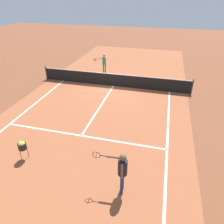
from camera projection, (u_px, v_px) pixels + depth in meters
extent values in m
plane|color=brown|center=(113.00, 86.00, 15.44)|extent=(60.00, 60.00, 0.00)
cube|color=#9E5433|center=(113.00, 86.00, 15.44)|extent=(10.62, 24.40, 0.00)
cube|color=white|center=(15.00, 120.00, 11.37)|extent=(0.10, 11.89, 0.01)
cube|color=white|center=(167.00, 143.00, 9.59)|extent=(0.10, 11.89, 0.01)
cube|color=white|center=(81.00, 136.00, 10.10)|extent=(8.22, 0.10, 0.01)
cube|color=white|center=(101.00, 106.00, 12.77)|extent=(0.10, 6.40, 0.01)
cylinder|color=#33383D|center=(46.00, 73.00, 16.37)|extent=(0.09, 0.09, 1.07)
cylinder|color=#33383D|center=(192.00, 87.00, 13.97)|extent=(0.09, 0.09, 1.07)
cube|color=black|center=(113.00, 80.00, 15.21)|extent=(11.08, 0.02, 0.91)
cube|color=white|center=(113.00, 74.00, 14.97)|extent=(11.08, 0.03, 0.05)
cylinder|color=navy|center=(122.00, 185.00, 7.01)|extent=(0.11, 0.11, 0.84)
cylinder|color=navy|center=(122.00, 180.00, 7.20)|extent=(0.11, 0.11, 0.84)
cylinder|color=black|center=(123.00, 167.00, 6.75)|extent=(0.32, 0.32, 0.59)
sphere|color=brown|center=(123.00, 157.00, 6.52)|extent=(0.23, 0.23, 0.23)
cylinder|color=brown|center=(122.00, 171.00, 6.60)|extent=(0.08, 0.08, 0.57)
cylinder|color=brown|center=(115.00, 157.00, 6.81)|extent=(0.58, 0.12, 0.08)
cylinder|color=black|center=(103.00, 156.00, 6.87)|extent=(0.22, 0.04, 0.03)
torus|color=red|center=(96.00, 155.00, 6.91)|extent=(0.28, 0.04, 0.28)
cylinder|color=silver|center=(96.00, 155.00, 6.91)|extent=(0.02, 0.25, 0.25)
cylinder|color=#3F7247|center=(105.00, 69.00, 17.59)|extent=(0.11, 0.11, 0.81)
cylinder|color=#3F7247|center=(103.00, 68.00, 17.72)|extent=(0.11, 0.11, 0.81)
cylinder|color=#338C59|center=(104.00, 61.00, 17.31)|extent=(0.32, 0.32, 0.57)
sphere|color=#A87A5B|center=(104.00, 55.00, 17.08)|extent=(0.23, 0.23, 0.23)
cylinder|color=#A87A5B|center=(106.00, 61.00, 17.20)|extent=(0.08, 0.08, 0.55)
cylinder|color=#A87A5B|center=(100.00, 58.00, 17.10)|extent=(0.32, 0.53, 0.08)
cylinder|color=black|center=(97.00, 59.00, 16.85)|extent=(0.12, 0.21, 0.03)
torus|color=red|center=(95.00, 60.00, 16.70)|extent=(0.15, 0.26, 0.28)
cylinder|color=silver|center=(95.00, 60.00, 16.70)|extent=(0.22, 0.12, 0.25)
cylinder|color=black|center=(22.00, 146.00, 8.44)|extent=(0.34, 0.34, 0.28)
cylinder|color=black|center=(21.00, 155.00, 8.57)|extent=(0.02, 0.02, 0.50)
cylinder|color=black|center=(28.00, 152.00, 8.70)|extent=(0.02, 0.02, 0.50)
sphere|color=#CCE033|center=(22.00, 144.00, 8.39)|extent=(0.29, 0.29, 0.29)
sphere|color=#CCE033|center=(86.00, 92.00, 14.38)|extent=(0.07, 0.07, 0.07)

